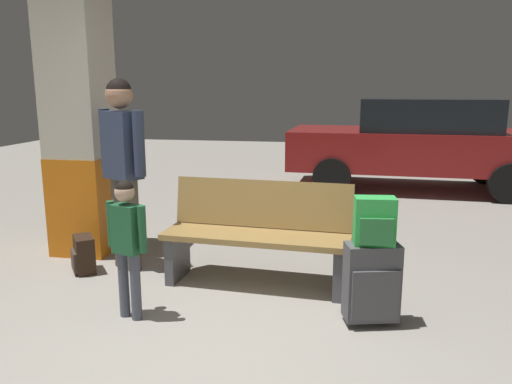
{
  "coord_description": "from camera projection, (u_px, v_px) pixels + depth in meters",
  "views": [
    {
      "loc": [
        0.85,
        -2.64,
        1.69
      ],
      "look_at": [
        0.13,
        1.3,
        0.85
      ],
      "focal_mm": 35.16,
      "sensor_mm": 36.0,
      "label": 1
    }
  ],
  "objects": [
    {
      "name": "ground_plane",
      "position": [
        281.0,
        216.0,
        6.9
      ],
      "size": [
        18.0,
        18.0,
        0.1
      ],
      "primitive_type": "cube",
      "color": "gray"
    },
    {
      "name": "structural_pillar",
      "position": [
        80.0,
        122.0,
        5.03
      ],
      "size": [
        0.57,
        0.57,
        2.71
      ],
      "color": "orange",
      "rests_on": "ground_plane"
    },
    {
      "name": "bench",
      "position": [
        258.0,
        234.0,
        4.33
      ],
      "size": [
        1.63,
        0.63,
        0.89
      ],
      "color": "#9E7A42",
      "rests_on": "ground_plane"
    },
    {
      "name": "suitcase",
      "position": [
        372.0,
        282.0,
        3.58
      ],
      "size": [
        0.42,
        0.31,
        0.6
      ],
      "color": "#4C4C51",
      "rests_on": "ground_plane"
    },
    {
      "name": "backpack_bright",
      "position": [
        375.0,
        222.0,
        3.49
      ],
      "size": [
        0.29,
        0.22,
        0.34
      ],
      "color": "green",
      "rests_on": "suitcase"
    },
    {
      "name": "child",
      "position": [
        127.0,
        235.0,
        3.62
      ],
      "size": [
        0.34,
        0.25,
        1.05
      ],
      "color": "#4C5160",
      "rests_on": "ground_plane"
    },
    {
      "name": "adult",
      "position": [
        122.0,
        154.0,
        4.57
      ],
      "size": [
        0.54,
        0.36,
        1.77
      ],
      "color": "brown",
      "rests_on": "ground_plane"
    },
    {
      "name": "backpack_dark_floor",
      "position": [
        84.0,
        255.0,
        4.65
      ],
      "size": [
        0.3,
        0.32,
        0.34
      ],
      "color": "black",
      "rests_on": "ground_plane"
    },
    {
      "name": "parked_car_near",
      "position": [
        417.0,
        141.0,
        8.32
      ],
      "size": [
        4.17,
        1.93,
        1.51
      ],
      "color": "maroon",
      "rests_on": "ground_plane"
    }
  ]
}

